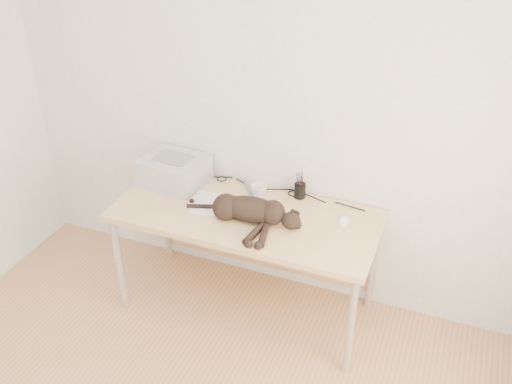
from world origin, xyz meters
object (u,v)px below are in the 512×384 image
at_px(desk, 251,224).
at_px(pen_cup, 300,190).
at_px(cat, 247,211).
at_px(mug, 259,192).
at_px(printer, 174,170).
at_px(mouse, 344,219).

relative_size(desk, pen_cup, 8.84).
relative_size(cat, pen_cup, 4.01).
bearing_deg(desk, mug, 83.45).
bearing_deg(mug, cat, -83.46).
bearing_deg(cat, printer, 153.83).
bearing_deg(printer, mouse, -2.20).
xyz_separation_m(desk, pen_cup, (0.25, 0.20, 0.18)).
xyz_separation_m(desk, cat, (0.04, -0.16, 0.20)).
distance_m(mug, pen_cup, 0.26).
xyz_separation_m(printer, mug, (0.58, 0.02, -0.04)).
height_order(desk, pen_cup, pen_cup).
bearing_deg(printer, cat, -21.98).
relative_size(mug, pen_cup, 0.55).
height_order(desk, cat, cat).
xyz_separation_m(printer, pen_cup, (0.82, 0.12, -0.04)).
bearing_deg(desk, pen_cup, 39.71).
bearing_deg(pen_cup, desk, -140.29).
bearing_deg(printer, desk, -8.36).
bearing_deg(cat, pen_cup, 56.81).
bearing_deg(pen_cup, printer, -171.63).
bearing_deg(desk, cat, -75.58).
bearing_deg(pen_cup, mouse, -26.86).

